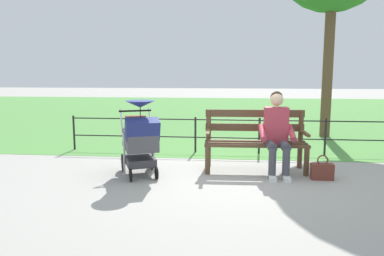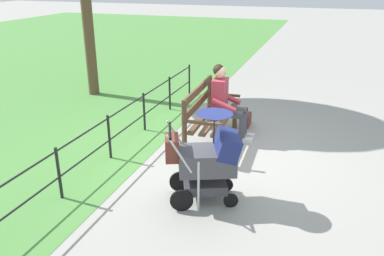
% 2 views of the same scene
% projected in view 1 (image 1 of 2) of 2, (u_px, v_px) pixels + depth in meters
% --- Properties ---
extents(ground_plane, '(60.00, 60.00, 0.00)m').
position_uv_depth(ground_plane, '(226.00, 171.00, 6.05)').
color(ground_plane, '#9E9B93').
extents(grass_lawn, '(40.00, 16.00, 0.01)m').
position_uv_depth(grass_lawn, '(229.00, 112.00, 14.71)').
color(grass_lawn, '#518E42').
rests_on(grass_lawn, ground).
extents(park_bench, '(1.62, 0.65, 0.96)m').
position_uv_depth(park_bench, '(255.00, 138.00, 6.04)').
color(park_bench, brown).
rests_on(park_bench, ground).
extents(person_on_bench, '(0.54, 0.74, 1.28)m').
position_uv_depth(person_on_bench, '(277.00, 131.00, 5.77)').
color(person_on_bench, '#42424C').
rests_on(person_on_bench, ground).
extents(stroller, '(0.79, 1.00, 1.15)m').
position_uv_depth(stroller, '(140.00, 137.00, 5.70)').
color(stroller, black).
rests_on(stroller, ground).
extents(handbag, '(0.32, 0.14, 0.37)m').
position_uv_depth(handbag, '(322.00, 171.00, 5.55)').
color(handbag, brown).
rests_on(handbag, ground).
extents(park_fence, '(6.21, 0.04, 0.70)m').
position_uv_depth(park_fence, '(227.00, 132.00, 7.32)').
color(park_fence, black).
rests_on(park_fence, ground).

